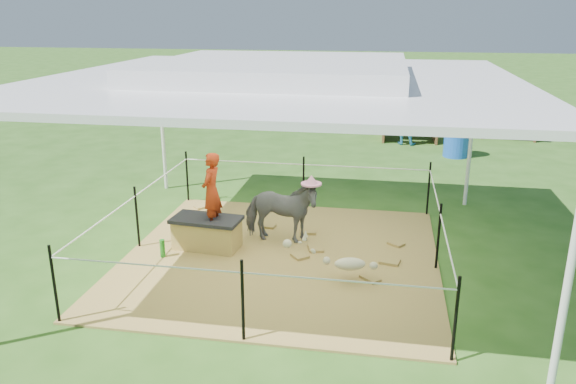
% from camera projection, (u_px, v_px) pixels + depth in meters
% --- Properties ---
extents(ground, '(90.00, 90.00, 0.00)m').
position_uv_depth(ground, '(281.00, 258.00, 8.39)').
color(ground, '#2D5919').
rests_on(ground, ground).
extents(hay_patch, '(4.60, 4.60, 0.03)m').
position_uv_depth(hay_patch, '(281.00, 257.00, 8.38)').
color(hay_patch, brown).
rests_on(hay_patch, ground).
extents(canopy_tent, '(6.30, 6.30, 2.90)m').
position_uv_depth(canopy_tent, '(280.00, 76.00, 7.56)').
color(canopy_tent, silver).
rests_on(canopy_tent, ground).
extents(rope_fence, '(4.54, 4.54, 1.00)m').
position_uv_depth(rope_fence, '(281.00, 218.00, 8.19)').
color(rope_fence, black).
rests_on(rope_fence, ground).
extents(straw_bale, '(1.02, 0.58, 0.44)m').
position_uv_depth(straw_bale, '(207.00, 234.00, 8.63)').
color(straw_bale, '#A3863B').
rests_on(straw_bale, hay_patch).
extents(dark_cloth, '(1.09, 0.64, 0.05)m').
position_uv_depth(dark_cloth, '(206.00, 219.00, 8.55)').
color(dark_cloth, black).
rests_on(dark_cloth, straw_bale).
extents(woman, '(0.32, 0.45, 1.18)m').
position_uv_depth(woman, '(211.00, 185.00, 8.36)').
color(woman, '#A92B10').
rests_on(woman, straw_bale).
extents(green_bottle, '(0.08, 0.08, 0.27)m').
position_uv_depth(green_bottle, '(162.00, 248.00, 8.32)').
color(green_bottle, '#1B771A').
rests_on(green_bottle, hay_patch).
extents(pony, '(1.22, 0.59, 1.01)m').
position_uv_depth(pony, '(281.00, 212.00, 8.75)').
color(pony, '#48484D').
rests_on(pony, hay_patch).
extents(pink_hat, '(0.32, 0.32, 0.15)m').
position_uv_depth(pink_hat, '(280.00, 176.00, 8.57)').
color(pink_hat, pink).
rests_on(pink_hat, pony).
extents(foal, '(1.10, 0.74, 0.56)m').
position_uv_depth(foal, '(350.00, 262.00, 7.54)').
color(foal, beige).
rests_on(foal, hay_patch).
extents(trash_barrel, '(0.78, 0.78, 0.95)m').
position_uv_depth(trash_barrel, '(457.00, 138.00, 14.07)').
color(trash_barrel, blue).
rests_on(trash_barrel, ground).
extents(picnic_table_near, '(1.87, 1.37, 0.77)m').
position_uv_depth(picnic_table_near, '(409.00, 126.00, 16.00)').
color(picnic_table_near, brown).
rests_on(picnic_table_near, ground).
extents(picnic_table_far, '(1.97, 1.55, 0.75)m').
position_uv_depth(picnic_table_far, '(509.00, 124.00, 16.36)').
color(picnic_table_far, '#55311D').
rests_on(picnic_table_far, ground).
extents(distant_person, '(0.75, 0.64, 1.33)m').
position_uv_depth(distant_person, '(406.00, 120.00, 15.32)').
color(distant_person, '#3898D3').
rests_on(distant_person, ground).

